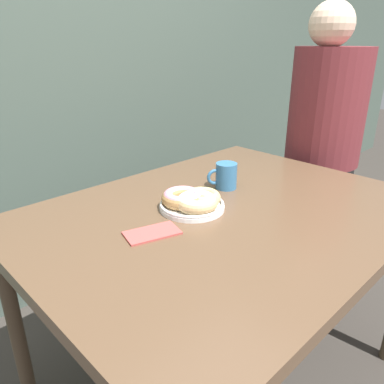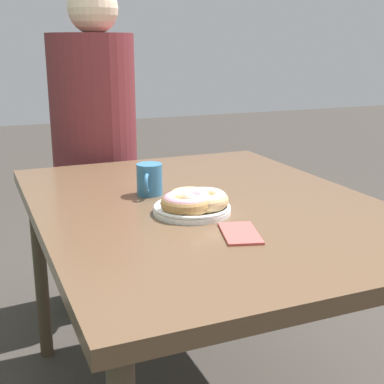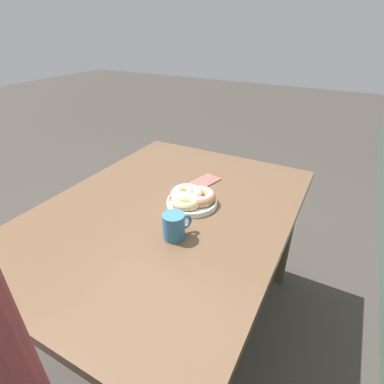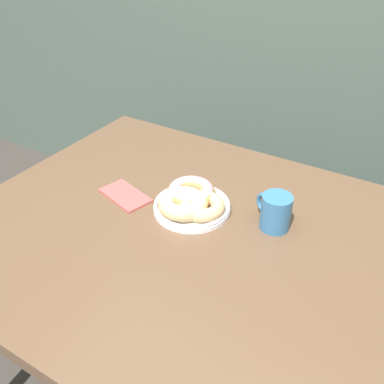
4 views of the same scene
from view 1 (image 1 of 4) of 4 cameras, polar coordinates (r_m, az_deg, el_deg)
wall_back at (r=1.92m, az=-19.33°, el=22.35°), size 8.00×0.05×2.60m
dining_table at (r=1.26m, az=5.10°, el=-5.37°), size 1.29×0.97×0.74m
donut_plate at (r=1.21m, az=0.08°, el=-1.28°), size 0.22×0.24×0.06m
coffee_mug at (r=1.39m, az=5.12°, el=2.51°), size 0.11×0.08×0.10m
person_figure at (r=2.00m, az=19.48°, el=7.05°), size 0.39×0.36×1.42m
napkin at (r=1.08m, az=-6.11°, el=-6.22°), size 0.17×0.12×0.01m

